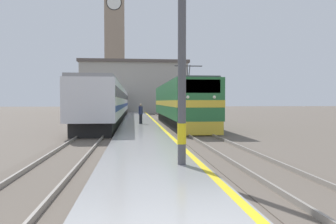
% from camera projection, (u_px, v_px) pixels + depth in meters
% --- Properties ---
extents(ground_plane, '(200.00, 200.00, 0.00)m').
position_uv_depth(ground_plane, '(139.00, 122.00, 33.79)').
color(ground_plane, '#60564C').
extents(platform, '(3.14, 140.00, 0.28)m').
position_uv_depth(platform, '(140.00, 124.00, 28.81)').
color(platform, '#999999').
rests_on(platform, ground).
extents(rail_track_near, '(2.84, 140.00, 0.16)m').
position_uv_depth(rail_track_near, '(178.00, 125.00, 29.18)').
color(rail_track_near, '#60564C').
rests_on(rail_track_near, ground).
extents(rail_track_far, '(2.83, 140.00, 0.16)m').
position_uv_depth(rail_track_far, '(105.00, 125.00, 28.51)').
color(rail_track_far, '#60564C').
rests_on(rail_track_far, ground).
extents(locomotive_train, '(2.92, 18.19, 4.70)m').
position_uv_depth(locomotive_train, '(180.00, 104.00, 28.27)').
color(locomotive_train, black).
rests_on(locomotive_train, ground).
extents(passenger_train, '(2.92, 38.33, 3.65)m').
position_uv_depth(passenger_train, '(112.00, 102.00, 36.66)').
color(passenger_train, black).
rests_on(passenger_train, ground).
extents(catenary_mast, '(2.89, 0.26, 8.87)m').
position_uv_depth(catenary_mast, '(186.00, 9.00, 9.35)').
color(catenary_mast, '#4C4C51').
rests_on(catenary_mast, platform).
extents(person_on_platform, '(0.34, 0.34, 1.64)m').
position_uv_depth(person_on_platform, '(141.00, 113.00, 26.62)').
color(person_on_platform, '#23232D').
rests_on(person_on_platform, platform).
extents(clock_tower, '(5.04, 5.04, 28.91)m').
position_uv_depth(clock_tower, '(115.00, 39.00, 69.59)').
color(clock_tower, gray).
rests_on(clock_tower, ground).
extents(station_building, '(19.12, 7.11, 9.30)m').
position_uv_depth(station_building, '(134.00, 87.00, 58.94)').
color(station_building, '#A8A399').
rests_on(station_building, ground).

